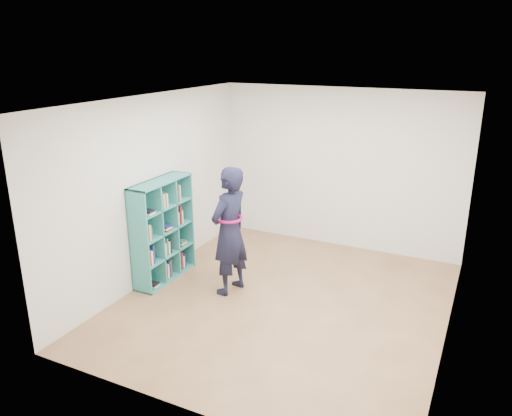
% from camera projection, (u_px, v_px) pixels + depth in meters
% --- Properties ---
extents(floor, '(4.50, 4.50, 0.00)m').
position_uv_depth(floor, '(284.00, 302.00, 6.54)').
color(floor, brown).
rests_on(floor, ground).
extents(ceiling, '(4.50, 4.50, 0.00)m').
position_uv_depth(ceiling, '(288.00, 101.00, 5.73)').
color(ceiling, white).
rests_on(ceiling, wall_back).
extents(wall_left, '(0.02, 4.50, 2.60)m').
position_uv_depth(wall_left, '(153.00, 189.00, 6.97)').
color(wall_left, silver).
rests_on(wall_left, floor).
extents(wall_right, '(0.02, 4.50, 2.60)m').
position_uv_depth(wall_right, '(459.00, 234.00, 5.30)').
color(wall_right, silver).
rests_on(wall_right, floor).
extents(wall_back, '(4.00, 0.02, 2.60)m').
position_uv_depth(wall_back, '(339.00, 169.00, 8.06)').
color(wall_back, silver).
rests_on(wall_back, floor).
extents(wall_front, '(4.00, 0.02, 2.60)m').
position_uv_depth(wall_front, '(183.00, 283.00, 4.21)').
color(wall_front, silver).
rests_on(wall_front, floor).
extents(bookshelf, '(0.32, 1.09, 1.46)m').
position_uv_depth(bookshelf, '(161.00, 231.00, 7.03)').
color(bookshelf, teal).
rests_on(bookshelf, floor).
extents(person, '(0.53, 0.70, 1.75)m').
position_uv_depth(person, '(229.00, 231.00, 6.59)').
color(person, black).
rests_on(person, floor).
extents(smartphone, '(0.01, 0.08, 0.12)m').
position_uv_depth(smartphone, '(226.00, 219.00, 6.70)').
color(smartphone, silver).
rests_on(smartphone, person).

